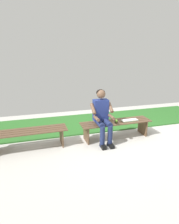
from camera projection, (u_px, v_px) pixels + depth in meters
The scene contains 7 objects.
ground_plane at pixel (86, 166), 3.61m from camera, with size 10.00×7.00×0.04m, color beige.
grass_strip at pixel (67, 125), 5.59m from camera, with size 9.00×1.60×0.03m, color #2D6B28.
bench_near at pixel (116, 125), 4.69m from camera, with size 1.76×0.48×0.42m.
bench_far at pixel (29, 135), 4.15m from camera, with size 1.67×0.48×0.42m.
person_seated at pixel (102, 114), 4.40m from camera, with size 0.50×0.69×1.23m.
apple at pixel (116, 121), 4.60m from camera, with size 0.07×0.07×0.07m, color #72B738.
book_open at pixel (130, 120), 4.73m from camera, with size 0.42×0.17×0.02m.
Camera 1 is at (1.84, 4.03, 2.03)m, focal length 30.84 mm.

